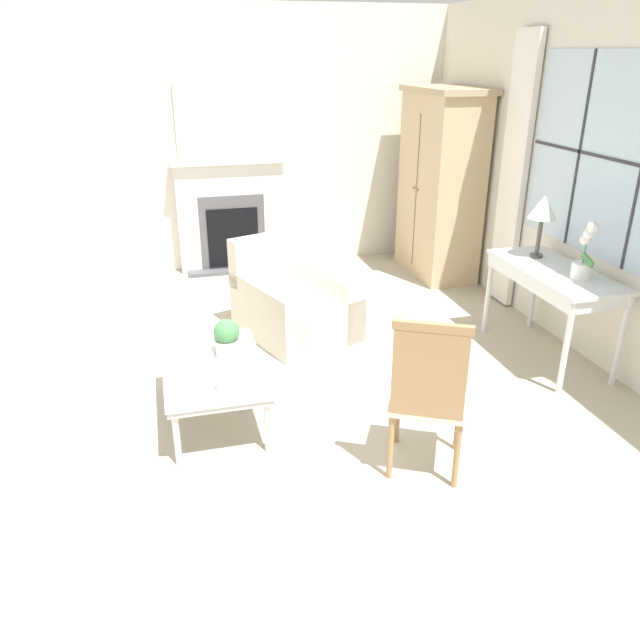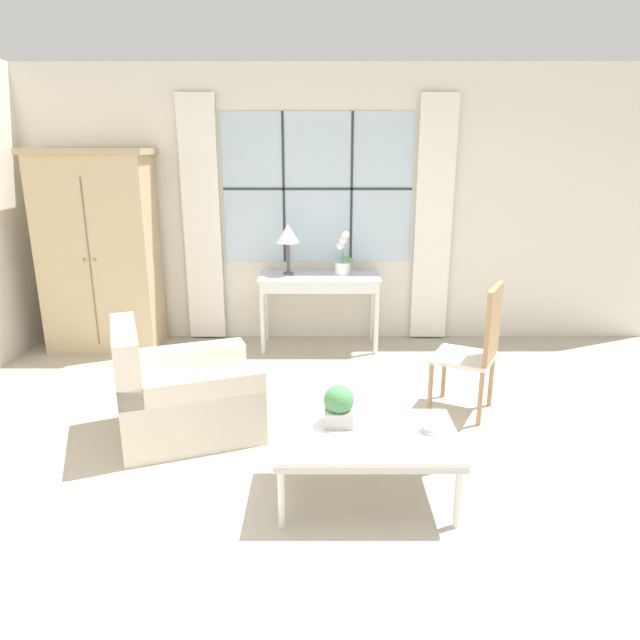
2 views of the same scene
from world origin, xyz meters
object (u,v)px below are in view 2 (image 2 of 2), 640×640
(side_chair_wooden, at_px, (475,344))
(pillar_candle, at_px, (429,424))
(console_table, at_px, (317,283))
(armchair_upholstered, at_px, (181,398))
(coffee_table, at_px, (364,440))
(table_lamp, at_px, (285,235))
(potted_plant_small, at_px, (337,406))
(potted_orchid, at_px, (340,258))
(armoire, at_px, (97,251))

(side_chair_wooden, bearing_deg, pillar_candle, -116.67)
(pillar_candle, bearing_deg, console_table, 103.51)
(armchair_upholstered, relative_size, coffee_table, 1.12)
(table_lamp, relative_size, potted_plant_small, 2.10)
(potted_orchid, xyz_separation_m, coffee_table, (0.04, -2.78, -0.56))
(side_chair_wooden, relative_size, potted_plant_small, 4.20)
(table_lamp, height_order, pillar_candle, table_lamp)
(armoire, relative_size, potted_orchid, 4.49)
(side_chair_wooden, height_order, pillar_candle, side_chair_wooden)
(armoire, bearing_deg, table_lamp, 0.49)
(table_lamp, relative_size, potted_orchid, 1.15)
(coffee_table, height_order, pillar_candle, pillar_candle)
(armoire, relative_size, pillar_candle, 16.40)
(armoire, relative_size, armchair_upholstered, 1.70)
(armoire, xyz_separation_m, potted_plant_small, (2.32, -2.61, -0.47))
(armoire, xyz_separation_m, pillar_candle, (2.85, -2.70, -0.54))
(table_lamp, distance_m, pillar_candle, 2.97)
(side_chair_wooden, bearing_deg, coffee_table, -129.31)
(potted_orchid, xyz_separation_m, potted_plant_small, (-0.12, -2.66, -0.40))
(coffee_table, bearing_deg, armoire, 132.21)
(armoire, distance_m, side_chair_wooden, 3.79)
(armchair_upholstered, xyz_separation_m, side_chair_wooden, (2.18, 0.30, 0.30))
(armoire, relative_size, side_chair_wooden, 1.95)
(table_lamp, distance_m, armchair_upholstered, 2.22)
(console_table, bearing_deg, armchair_upholstered, -117.32)
(coffee_table, relative_size, pillar_candle, 8.63)
(pillar_candle, bearing_deg, coffee_table, -175.24)
(console_table, relative_size, table_lamp, 2.37)
(table_lamp, relative_size, coffee_table, 0.49)
(potted_plant_small, height_order, pillar_candle, potted_plant_small)
(side_chair_wooden, distance_m, potted_plant_small, 1.48)
(potted_orchid, relative_size, coffee_table, 0.42)
(pillar_candle, bearing_deg, table_lamp, 109.50)
(table_lamp, height_order, potted_orchid, table_lamp)
(armoire, bearing_deg, armchair_upholstered, -57.20)
(armchair_upholstered, xyz_separation_m, pillar_candle, (1.63, -0.80, 0.19))
(potted_plant_small, bearing_deg, table_lamp, 99.33)
(potted_orchid, distance_m, pillar_candle, 2.82)
(armoire, distance_m, pillar_candle, 3.97)
(console_table, relative_size, pillar_candle, 10.00)
(potted_orchid, bearing_deg, armchair_upholstered, -121.96)
(potted_orchid, height_order, pillar_candle, potted_orchid)
(potted_orchid, relative_size, side_chair_wooden, 0.43)
(console_table, xyz_separation_m, potted_plant_small, (0.12, -2.60, -0.14))
(console_table, bearing_deg, table_lamp, 175.42)
(armchair_upholstered, height_order, potted_plant_small, armchair_upholstered)
(table_lamp, relative_size, side_chair_wooden, 0.50)
(armchair_upholstered, height_order, coffee_table, armchair_upholstered)
(coffee_table, bearing_deg, pillar_candle, 4.76)
(potted_orchid, bearing_deg, potted_plant_small, -92.60)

